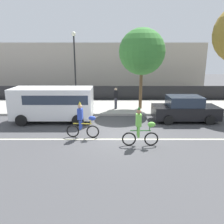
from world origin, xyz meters
TOP-DOWN VIEW (x-y plane):
  - ground_plane at (0.00, 0.00)m, footprint 80.00×80.00m
  - road_centre_line at (0.00, -0.50)m, footprint 36.00×0.14m
  - sidewalk_curb at (0.00, 6.50)m, footprint 60.00×5.00m
  - fence_line at (0.00, 9.40)m, footprint 40.00×0.08m
  - building_backdrop at (-3.90, 18.00)m, footprint 28.00×8.00m
  - parade_cyclist_cobalt at (-1.91, -0.23)m, footprint 1.72×0.50m
  - parade_cyclist_lime at (0.92, -1.30)m, footprint 1.72×0.50m
  - parked_van_white at (-4.10, 2.70)m, footprint 5.00×2.22m
  - parked_car_black at (4.29, 2.76)m, footprint 4.10×1.92m
  - street_lamp_post at (-3.50, 7.66)m, footprint 0.36×0.36m
  - street_tree_far_corner at (1.78, 5.68)m, footprint 3.38×3.38m
  - pedestrian_onlooker at (-0.12, 5.55)m, footprint 0.32×0.20m

SIDE VIEW (x-z plane):
  - ground_plane at x=0.00m, z-range 0.00..0.00m
  - road_centre_line at x=0.00m, z-range 0.00..0.01m
  - sidewalk_curb at x=0.00m, z-range 0.00..0.15m
  - fence_line at x=0.00m, z-range 0.00..1.40m
  - parked_car_black at x=4.29m, z-range -0.04..1.60m
  - parade_cyclist_cobalt at x=-1.91m, z-range -0.12..1.80m
  - parade_cyclist_lime at x=0.92m, z-range -0.12..1.80m
  - pedestrian_onlooker at x=-0.12m, z-range 0.20..1.82m
  - parked_van_white at x=-4.10m, z-range 0.19..2.37m
  - building_backdrop at x=-3.90m, z-range 0.00..5.52m
  - street_lamp_post at x=-3.50m, z-range 1.06..6.92m
  - street_tree_far_corner at x=1.78m, z-range 1.42..7.37m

